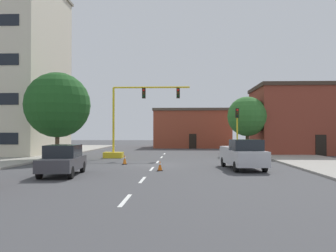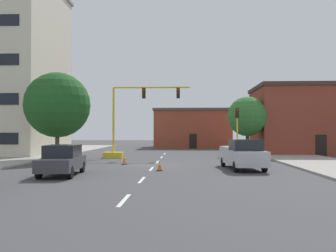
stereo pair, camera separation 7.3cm
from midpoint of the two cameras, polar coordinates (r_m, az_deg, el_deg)
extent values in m
plane|color=#424244|center=(27.08, -2.01, -6.22)|extent=(160.00, 160.00, 0.00)
cube|color=#9E998E|center=(38.03, -20.71, -4.54)|extent=(6.00, 56.00, 0.14)
cube|color=#9E998E|center=(36.56, 19.60, -4.69)|extent=(6.00, 56.00, 0.14)
cube|color=silver|center=(13.29, -6.90, -11.71)|extent=(0.16, 2.40, 0.01)
cube|color=silver|center=(18.67, -4.10, -8.59)|extent=(0.16, 2.40, 0.01)
cube|color=silver|center=(24.11, -2.58, -6.86)|extent=(0.16, 2.40, 0.01)
cube|color=silver|center=(29.56, -1.62, -5.77)|extent=(0.16, 2.40, 0.01)
cube|color=silver|center=(35.04, -0.97, -5.02)|extent=(0.16, 2.40, 0.01)
cube|color=silver|center=(40.51, -0.49, -4.47)|extent=(0.16, 2.40, 0.01)
cube|color=brown|center=(58.13, 3.93, -0.60)|extent=(11.82, 9.97, 5.70)
cube|color=#4C4238|center=(58.23, 3.93, 2.40)|extent=(12.12, 10.27, 0.40)
cube|color=black|center=(53.14, 4.07, -2.45)|extent=(1.10, 0.06, 2.20)
cube|color=brown|center=(43.56, 21.38, 0.65)|extent=(11.45, 8.40, 7.31)
cube|color=#3D2D23|center=(43.84, 21.35, 5.69)|extent=(11.75, 8.70, 0.40)
cube|color=black|center=(39.59, 23.38, -2.88)|extent=(1.10, 0.06, 2.20)
cube|color=yellow|center=(34.52, -8.68, -4.62)|extent=(1.80, 1.20, 0.55)
cylinder|color=yellow|center=(34.47, -8.66, 0.99)|extent=(0.20, 0.20, 6.20)
cylinder|color=yellow|center=(34.20, -2.61, 6.21)|extent=(7.30, 0.16, 0.16)
cube|color=black|center=(34.21, -3.83, 5.24)|extent=(0.32, 0.36, 0.95)
sphere|color=red|center=(34.05, -3.87, 5.73)|extent=(0.20, 0.20, 0.20)
sphere|color=#38280A|center=(34.02, -3.87, 5.26)|extent=(0.20, 0.20, 0.20)
sphere|color=black|center=(33.99, -3.87, 4.79)|extent=(0.20, 0.20, 0.20)
cube|color=black|center=(34.00, 1.70, 5.27)|extent=(0.32, 0.36, 0.95)
sphere|color=red|center=(33.84, 1.70, 5.77)|extent=(0.20, 0.20, 0.20)
sphere|color=#38280A|center=(33.81, 1.70, 5.30)|extent=(0.20, 0.20, 0.20)
sphere|color=black|center=(33.78, 1.70, 4.83)|extent=(0.20, 0.20, 0.20)
cylinder|color=yellow|center=(35.20, 11.09, -1.08)|extent=(0.14, 0.14, 4.80)
cube|color=black|center=(35.25, 11.08, 2.05)|extent=(0.32, 0.36, 0.95)
sphere|color=red|center=(35.08, 11.13, 2.52)|extent=(0.20, 0.20, 0.20)
sphere|color=#38280A|center=(35.06, 11.13, 2.06)|extent=(0.20, 0.20, 0.20)
sphere|color=black|center=(35.05, 11.13, 1.60)|extent=(0.20, 0.20, 0.20)
cylinder|color=#4C3823|center=(38.64, 12.66, -2.72)|extent=(0.36, 0.36, 2.56)
sphere|color=#33702D|center=(38.66, 12.65, 1.52)|extent=(4.21, 4.21, 4.21)
cylinder|color=brown|center=(32.41, -17.27, -2.91)|extent=(0.36, 0.36, 2.71)
sphere|color=#1E511E|center=(32.48, -17.24, 3.24)|extent=(5.67, 5.67, 5.67)
cube|color=#BCBCC1|center=(24.35, 11.89, -4.87)|extent=(2.52, 5.57, 0.95)
cube|color=#1E2328|center=(23.44, 12.45, -3.00)|extent=(2.01, 1.97, 0.70)
cube|color=#BCBCC1|center=(25.47, 11.19, -3.45)|extent=(2.26, 2.99, 0.16)
cylinder|color=black|center=(22.89, 15.27, -6.30)|extent=(0.29, 0.70, 0.68)
cylinder|color=black|center=(22.39, 10.87, -6.44)|extent=(0.29, 0.70, 0.68)
cylinder|color=black|center=(26.39, 12.75, -5.60)|extent=(0.29, 0.70, 0.68)
cylinder|color=black|center=(25.96, 8.91, -5.69)|extent=(0.29, 0.70, 0.68)
cube|color=#3D3D42|center=(21.27, -16.50, -5.76)|extent=(2.20, 4.63, 0.70)
cube|color=#1E2328|center=(21.32, -16.42, -3.86)|extent=(1.88, 2.43, 0.70)
cylinder|color=black|center=(22.99, -17.54, -6.27)|extent=(0.27, 0.70, 0.68)
cylinder|color=black|center=(22.60, -13.49, -6.38)|extent=(0.27, 0.70, 0.68)
cylinder|color=black|center=(20.07, -19.90, -7.04)|extent=(0.27, 0.70, 0.68)
cylinder|color=black|center=(19.63, -15.28, -7.20)|extent=(0.27, 0.70, 0.68)
cube|color=black|center=(27.50, -6.91, -6.09)|extent=(0.36, 0.36, 0.04)
cone|color=orange|center=(27.47, -6.91, -5.27)|extent=(0.28, 0.28, 0.75)
cylinder|color=white|center=(27.47, -6.91, -5.09)|extent=(0.19, 0.19, 0.08)
cube|color=black|center=(22.89, -1.26, -7.14)|extent=(0.36, 0.36, 0.04)
cone|color=orange|center=(22.86, -1.26, -6.31)|extent=(0.28, 0.28, 0.63)
cylinder|color=white|center=(22.85, -1.26, -6.12)|extent=(0.19, 0.19, 0.08)
camera|label=1|loc=(0.04, -89.94, 0.00)|focal=38.03mm
camera|label=2|loc=(0.04, 90.06, 0.00)|focal=38.03mm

